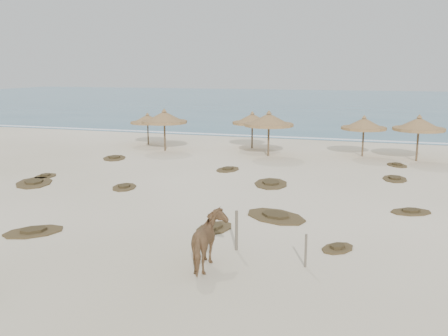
{
  "coord_description": "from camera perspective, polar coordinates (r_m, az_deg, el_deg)",
  "views": [
    {
      "loc": [
        6.79,
        -17.42,
        6.0
      ],
      "look_at": [
        -0.25,
        5.0,
        1.29
      ],
      "focal_mm": 40.0,
      "sensor_mm": 36.0,
      "label": 1
    }
  ],
  "objects": [
    {
      "name": "scrub_14",
      "position": [
        19.11,
        -1.11,
        -6.81
      ],
      "size": [
        1.56,
        2.03,
        0.16
      ],
      "rotation": [
        0.0,
        0.0,
        1.34
      ],
      "color": "brown",
      "rests_on": "ground"
    },
    {
      "name": "scrub_2",
      "position": [
        25.99,
        -11.34,
        -2.13
      ],
      "size": [
        1.67,
        2.1,
        0.16
      ],
      "rotation": [
        0.0,
        0.0,
        1.86
      ],
      "color": "brown",
      "rests_on": "ground"
    },
    {
      "name": "palapa_3",
      "position": [
        34.55,
        5.14,
        5.43
      ],
      "size": [
        4.29,
        4.29,
        3.19
      ],
      "rotation": [
        0.0,
        0.0,
        0.32
      ],
      "color": "brown",
      "rests_on": "ground"
    },
    {
      "name": "scrub_10",
      "position": [
        33.06,
        19.17,
        0.33
      ],
      "size": [
        1.73,
        1.98,
        0.16
      ],
      "rotation": [
        0.0,
        0.0,
        2.05
      ],
      "color": "brown",
      "rests_on": "ground"
    },
    {
      "name": "palapa_2",
      "position": [
        37.95,
        3.25,
        5.56
      ],
      "size": [
        3.09,
        3.09,
        2.82
      ],
      "rotation": [
        0.0,
        0.0,
        -0.03
      ],
      "color": "brown",
      "rests_on": "ground"
    },
    {
      "name": "palapa_4",
      "position": [
        35.6,
        15.7,
        4.83
      ],
      "size": [
        3.45,
        3.45,
        2.87
      ],
      "rotation": [
        0.0,
        0.0,
        -0.14
      ],
      "color": "brown",
      "rests_on": "ground"
    },
    {
      "name": "fence_post_near",
      "position": [
        16.77,
        1.44,
        -7.16
      ],
      "size": [
        0.12,
        0.12,
        1.37
      ],
      "primitive_type": "cylinder",
      "rotation": [
        0.0,
        0.0,
        0.24
      ],
      "color": "#605948",
      "rests_on": "ground"
    },
    {
      "name": "scrub_6",
      "position": [
        34.54,
        -12.42,
        1.15
      ],
      "size": [
        2.28,
        2.72,
        0.16
      ],
      "rotation": [
        0.0,
        0.0,
        1.97
      ],
      "color": "brown",
      "rests_on": "ground"
    },
    {
      "name": "palapa_1",
      "position": [
        36.94,
        -6.84,
        5.7
      ],
      "size": [
        3.95,
        3.95,
        3.12
      ],
      "rotation": [
        0.0,
        0.0,
        -0.21
      ],
      "color": "brown",
      "rests_on": "ground"
    },
    {
      "name": "horse",
      "position": [
        15.26,
        -1.7,
        -8.38
      ],
      "size": [
        1.21,
        2.14,
        1.71
      ],
      "primitive_type": "imported",
      "rotation": [
        0.0,
        0.0,
        3.29
      ],
      "color": "#8C613F",
      "rests_on": "ground"
    },
    {
      "name": "scrub_3",
      "position": [
        26.36,
        5.39,
        -1.76
      ],
      "size": [
        2.19,
        2.95,
        0.16
      ],
      "rotation": [
        0.0,
        0.0,
        1.75
      ],
      "color": "brown",
      "rests_on": "ground"
    },
    {
      "name": "scrub_7",
      "position": [
        28.94,
        18.93,
        -1.15
      ],
      "size": [
        1.41,
        2.07,
        0.16
      ],
      "rotation": [
        0.0,
        0.0,
        1.63
      ],
      "color": "brown",
      "rests_on": "ground"
    },
    {
      "name": "scrub_13",
      "position": [
        29.92,
        0.44,
        -0.13
      ],
      "size": [
        1.5,
        2.07,
        0.16
      ],
      "rotation": [
        0.0,
        0.0,
        1.43
      ],
      "color": "brown",
      "rests_on": "ground"
    },
    {
      "name": "ocean",
      "position": [
        92.86,
        13.33,
        7.33
      ],
      "size": [
        200.0,
        100.0,
        0.01
      ],
      "primitive_type": "cube",
      "color": "#2D6788",
      "rests_on": "ground"
    },
    {
      "name": "palapa_0",
      "position": [
        40.35,
        -8.73,
        5.49
      ],
      "size": [
        3.51,
        3.51,
        2.55
      ],
      "rotation": [
        0.0,
        0.0,
        0.36
      ],
      "color": "brown",
      "rests_on": "ground"
    },
    {
      "name": "fence_post_far",
      "position": [
        15.63,
        9.32,
        -9.32
      ],
      "size": [
        0.08,
        0.08,
        1.06
      ],
      "primitive_type": "cylinder",
      "rotation": [
        0.0,
        0.0,
        0.08
      ],
      "color": "#605948",
      "rests_on": "ground"
    },
    {
      "name": "scrub_8",
      "position": [
        29.8,
        -19.74,
        -0.86
      ],
      "size": [
        1.09,
        1.6,
        0.16
      ],
      "rotation": [
        0.0,
        0.0,
        1.62
      ],
      "color": "brown",
      "rests_on": "ground"
    },
    {
      "name": "scrub_12",
      "position": [
        17.46,
        12.85,
        -8.88
      ],
      "size": [
        1.43,
        1.62,
        0.16
      ],
      "rotation": [
        0.0,
        0.0,
        1.06
      ],
      "color": "brown",
      "rests_on": "ground"
    },
    {
      "name": "scrub_11",
      "position": [
        19.98,
        -20.94,
        -6.77
      ],
      "size": [
        2.56,
        2.56,
        0.16
      ],
      "rotation": [
        0.0,
        0.0,
        0.79
      ],
      "color": "brown",
      "rests_on": "ground"
    },
    {
      "name": "foam_line",
      "position": [
        44.36,
        8.49,
        3.44
      ],
      "size": [
        70.0,
        0.6,
        0.01
      ],
      "primitive_type": "cube",
      "color": "white",
      "rests_on": "ground"
    },
    {
      "name": "scrub_4",
      "position": [
        22.6,
        20.58,
        -4.67
      ],
      "size": [
        2.06,
        1.75,
        0.16
      ],
      "rotation": [
        0.0,
        0.0,
        0.42
      ],
      "color": "brown",
      "rests_on": "ground"
    },
    {
      "name": "palapa_5",
      "position": [
        34.89,
        21.39,
        4.63
      ],
      "size": [
        3.71,
        3.71,
        3.09
      ],
      "rotation": [
        0.0,
        0.0,
        0.13
      ],
      "color": "brown",
      "rests_on": "ground"
    },
    {
      "name": "ground",
      "position": [
        19.64,
        -3.7,
        -6.48
      ],
      "size": [
        160.0,
        160.0,
        0.0
      ],
      "primitive_type": "plane",
      "color": "white",
      "rests_on": "ground"
    },
    {
      "name": "scrub_9",
      "position": [
        20.65,
        5.92,
        -5.48
      ],
      "size": [
        3.37,
        3.05,
        0.16
      ],
      "rotation": [
        0.0,
        0.0,
        2.59
      ],
      "color": "brown",
      "rests_on": "ground"
    },
    {
      "name": "scrub_1",
      "position": [
        28.31,
        -20.89,
        -1.55
      ],
      "size": [
        2.97,
        3.36,
        0.16
      ],
      "rotation": [
        0.0,
        0.0,
        2.07
      ],
      "color": "brown",
      "rests_on": "ground"
    }
  ]
}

